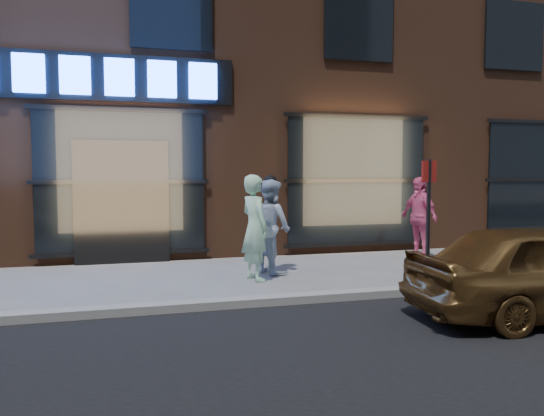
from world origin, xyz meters
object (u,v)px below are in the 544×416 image
at_px(passerby, 419,217).
at_px(sign_post, 428,212).
at_px(man_cap, 271,226).
at_px(man_bowtie, 255,228).

relative_size(passerby, sign_post, 0.85).
bearing_deg(man_cap, sign_post, -158.91).
height_order(passerby, sign_post, sign_post).
bearing_deg(man_bowtie, man_cap, -53.14).
height_order(man_bowtie, man_cap, man_bowtie).
bearing_deg(passerby, sign_post, -39.42).
relative_size(man_bowtie, man_cap, 1.05).
bearing_deg(man_cap, man_bowtie, 122.86).
distance_m(passerby, sign_post, 3.35).
bearing_deg(man_bowtie, sign_post, -140.19).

